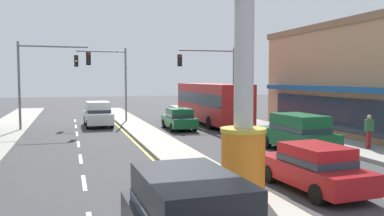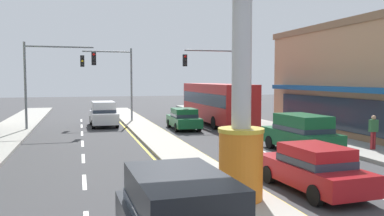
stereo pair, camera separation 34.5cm
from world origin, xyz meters
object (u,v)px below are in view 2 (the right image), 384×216
at_px(traffic_light_right_side, 219,71).
at_px(sedan_far_right_lane, 313,168).
at_px(district_sign, 242,67).
at_px(suv_far_left_oncoming, 301,133).
at_px(bus_near_right_lane, 216,101).
at_px(traffic_light_left_side, 52,70).
at_px(pedestrian_far_side, 373,130).
at_px(sedan_near_left_lane, 184,119).
at_px(traffic_light_median_far, 113,72).
at_px(suv_mid_left_lane, 103,113).

xyz_separation_m(traffic_light_right_side, sedan_far_right_lane, (-3.58, -19.28, -3.46)).
relative_size(district_sign, sedan_far_right_lane, 1.75).
bearing_deg(suv_far_left_oncoming, bus_near_right_lane, 90.02).
relative_size(traffic_light_left_side, pedestrian_far_side, 3.67).
bearing_deg(pedestrian_far_side, sedan_near_left_lane, 120.24).
xyz_separation_m(traffic_light_right_side, bus_near_right_lane, (-0.29, -0.22, -2.38)).
relative_size(traffic_light_median_far, pedestrian_far_side, 3.67).
bearing_deg(traffic_light_left_side, suv_far_left_oncoming, -44.70).
xyz_separation_m(district_sign, traffic_light_left_side, (-6.32, 19.04, 0.26)).
bearing_deg(traffic_light_median_far, bus_near_right_lane, -24.79).
bearing_deg(sedan_near_left_lane, traffic_light_median_far, 127.18).
bearing_deg(suv_mid_left_lane, sedan_far_right_lane, -74.99).
distance_m(traffic_light_median_far, sedan_far_right_lane, 23.35).
bearing_deg(sedan_near_left_lane, suv_mid_left_lane, 146.03).
bearing_deg(traffic_light_right_side, traffic_light_left_side, -176.48).
xyz_separation_m(bus_near_right_lane, sedan_far_right_lane, (-3.30, -19.06, -1.08)).
height_order(district_sign, sedan_far_right_lane, district_sign).
bearing_deg(suv_mid_left_lane, traffic_light_median_far, 66.61).
bearing_deg(bus_near_right_lane, suv_mid_left_lane, 171.21).
bearing_deg(traffic_light_left_side, bus_near_right_lane, 2.57).
xyz_separation_m(traffic_light_left_side, sedan_near_left_lane, (9.05, -1.78, -3.46)).
bearing_deg(sedan_near_left_lane, bus_near_right_lane, 35.22).
relative_size(suv_mid_left_lane, suv_far_left_oncoming, 0.99).
relative_size(traffic_light_median_far, sedan_near_left_lane, 1.43).
height_order(traffic_light_right_side, traffic_light_median_far, same).
relative_size(bus_near_right_lane, suv_far_left_oncoming, 2.39).
height_order(sedan_near_left_lane, suv_far_left_oncoming, suv_far_left_oncoming).
bearing_deg(bus_near_right_lane, district_sign, -107.12).
bearing_deg(suv_far_left_oncoming, traffic_light_median_far, 115.47).
distance_m(traffic_light_left_side, sedan_far_right_lane, 20.89).
xyz_separation_m(traffic_light_median_far, pedestrian_far_side, (11.19, -17.42, -3.06)).
bearing_deg(suv_far_left_oncoming, district_sign, -131.58).
xyz_separation_m(sedan_far_right_lane, suv_mid_left_lane, (-5.48, 20.41, 0.20)).
bearing_deg(bus_near_right_lane, traffic_light_median_far, 155.21).
bearing_deg(traffic_light_median_far, traffic_light_left_side, -137.63).
height_order(sedan_far_right_lane, pedestrian_far_side, pedestrian_far_side).
distance_m(traffic_light_right_side, traffic_light_median_far, 8.76).
xyz_separation_m(sedan_near_left_lane, suv_far_left_oncoming, (3.30, -10.45, 0.20)).
distance_m(traffic_light_left_side, bus_near_right_lane, 12.59).
xyz_separation_m(bus_near_right_lane, suv_mid_left_lane, (-8.77, 1.36, -0.88)).
bearing_deg(sedan_near_left_lane, district_sign, -99.00).
relative_size(traffic_light_median_far, suv_far_left_oncoming, 1.32).
height_order(traffic_light_right_side, suv_far_left_oncoming, traffic_light_right_side).
distance_m(traffic_light_median_far, bus_near_right_lane, 8.90).
height_order(bus_near_right_lane, suv_far_left_oncoming, bus_near_right_lane).
distance_m(district_sign, bus_near_right_lane, 20.61).
bearing_deg(suv_mid_left_lane, bus_near_right_lane, -8.79).
relative_size(bus_near_right_lane, pedestrian_far_side, 6.63).
height_order(bus_near_right_lane, sedan_near_left_lane, bus_near_right_lane).
relative_size(traffic_light_right_side, suv_far_left_oncoming, 1.32).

